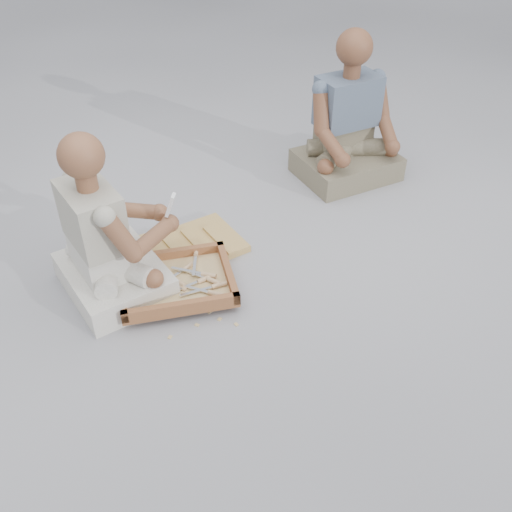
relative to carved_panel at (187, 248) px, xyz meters
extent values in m
plane|color=#A5A5AB|center=(0.24, -0.58, -0.02)|extent=(60.00, 60.00, 0.00)
cube|color=#AE8743|center=(0.00, 0.00, 0.00)|extent=(0.63, 0.51, 0.04)
cube|color=brown|center=(-0.09, -0.30, 0.03)|extent=(0.52, 0.41, 0.02)
cube|color=brown|center=(-0.09, -0.11, 0.06)|extent=(0.51, 0.03, 0.05)
cube|color=brown|center=(-0.09, -0.49, 0.06)|extent=(0.51, 0.03, 0.05)
cube|color=brown|center=(0.15, -0.30, 0.06)|extent=(0.03, 0.41, 0.05)
cube|color=brown|center=(-0.33, -0.30, 0.06)|extent=(0.03, 0.41, 0.05)
cube|color=#D4C37D|center=(-0.09, -0.30, 0.04)|extent=(0.45, 0.35, 0.01)
cube|color=white|center=(-0.03, -0.25, 0.06)|extent=(0.14, 0.09, 0.00)
cylinder|color=tan|center=(0.06, -0.30, 0.06)|extent=(0.07, 0.05, 0.02)
cube|color=white|center=(-0.15, -0.26, 0.04)|extent=(0.11, 0.12, 0.00)
cylinder|color=tan|center=(-0.08, -0.34, 0.04)|extent=(0.06, 0.07, 0.02)
cube|color=white|center=(-0.14, -0.23, 0.06)|extent=(0.10, 0.13, 0.00)
cylinder|color=tan|center=(-0.08, -0.32, 0.06)|extent=(0.06, 0.07, 0.02)
cube|color=white|center=(0.01, -0.22, 0.06)|extent=(0.05, 0.15, 0.00)
cylinder|color=tan|center=(0.03, -0.11, 0.06)|extent=(0.04, 0.07, 0.02)
cube|color=white|center=(-0.11, -0.27, 0.05)|extent=(0.13, 0.10, 0.00)
cylinder|color=tan|center=(-0.02, -0.21, 0.05)|extent=(0.07, 0.06, 0.02)
cube|color=white|center=(0.00, -0.27, 0.05)|extent=(0.12, 0.11, 0.00)
cylinder|color=tan|center=(0.08, -0.35, 0.05)|extent=(0.07, 0.06, 0.02)
cube|color=white|center=(-0.20, -0.26, 0.05)|extent=(0.10, 0.13, 0.00)
cylinder|color=tan|center=(-0.14, -0.34, 0.05)|extent=(0.06, 0.07, 0.02)
cube|color=white|center=(-0.01, -0.39, 0.05)|extent=(0.15, 0.04, 0.00)
cylinder|color=tan|center=(0.09, -0.38, 0.05)|extent=(0.07, 0.03, 0.02)
cube|color=white|center=(-0.07, -0.36, 0.05)|extent=(0.15, 0.06, 0.00)
cylinder|color=tan|center=(0.04, -0.32, 0.05)|extent=(0.07, 0.04, 0.02)
cube|color=white|center=(-0.02, -0.37, 0.05)|extent=(0.13, 0.10, 0.00)
cylinder|color=tan|center=(0.07, -0.44, 0.05)|extent=(0.07, 0.06, 0.02)
cube|color=#D4C37D|center=(-0.16, -0.58, -0.02)|extent=(0.02, 0.02, 0.00)
cube|color=#D4C37D|center=(0.13, -0.57, -0.02)|extent=(0.02, 0.02, 0.00)
cube|color=#D4C37D|center=(0.19, 0.02, -0.02)|extent=(0.02, 0.02, 0.00)
cube|color=#D4C37D|center=(0.08, -0.40, -0.02)|extent=(0.02, 0.02, 0.00)
cube|color=#D4C37D|center=(0.06, -0.53, -0.02)|extent=(0.02, 0.02, 0.00)
cube|color=#D4C37D|center=(-0.04, -0.54, -0.02)|extent=(0.02, 0.02, 0.00)
cube|color=#D4C37D|center=(0.01, 0.03, -0.02)|extent=(0.02, 0.02, 0.00)
cube|color=#D4C37D|center=(0.03, -0.25, -0.02)|extent=(0.02, 0.02, 0.00)
cube|color=#D4C37D|center=(-0.07, -0.09, -0.02)|extent=(0.02, 0.02, 0.00)
cube|color=#D4C37D|center=(0.03, -0.47, -0.02)|extent=(0.02, 0.02, 0.00)
cube|color=silver|center=(-0.36, -0.21, 0.05)|extent=(0.56, 0.62, 0.13)
cube|color=silver|center=(-0.41, -0.23, 0.19)|extent=(0.26, 0.32, 0.16)
cube|color=#A19F8E|center=(-0.40, -0.22, 0.40)|extent=(0.29, 0.36, 0.26)
sphere|color=brown|center=(-0.39, -0.22, 0.69)|extent=(0.18, 0.18, 0.18)
sphere|color=brown|center=(-0.12, -0.06, 0.27)|extent=(0.08, 0.08, 0.08)
sphere|color=brown|center=(-0.08, -0.16, 0.27)|extent=(0.08, 0.08, 0.08)
cube|color=#776D55|center=(1.05, 0.53, 0.05)|extent=(0.64, 0.55, 0.14)
cube|color=#776D55|center=(1.04, 0.58, 0.21)|extent=(0.34, 0.26, 0.17)
cube|color=slate|center=(1.04, 0.57, 0.44)|extent=(0.38, 0.28, 0.29)
sphere|color=brown|center=(1.04, 0.56, 0.74)|extent=(0.20, 0.20, 0.20)
sphere|color=brown|center=(1.26, 0.38, 0.22)|extent=(0.09, 0.09, 0.09)
sphere|color=brown|center=(0.93, 0.30, 0.22)|extent=(0.09, 0.09, 0.09)
cube|color=white|center=(-0.07, -0.16, 0.37)|extent=(0.06, 0.06, 0.11)
cube|color=black|center=(-0.07, -0.16, 0.38)|extent=(0.03, 0.04, 0.04)
camera|label=1|loc=(-0.21, -2.30, 1.74)|focal=40.00mm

